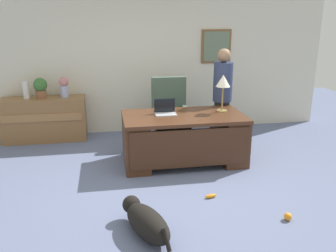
# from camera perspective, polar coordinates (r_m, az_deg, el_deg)

# --- Properties ---
(ground_plane) EXTENTS (12.00, 12.00, 0.00)m
(ground_plane) POSITION_cam_1_polar(r_m,az_deg,el_deg) (4.95, 0.82, -9.34)
(ground_plane) COLOR slate
(back_wall) EXTENTS (7.00, 0.16, 2.70)m
(back_wall) POSITION_cam_1_polar(r_m,az_deg,el_deg) (7.05, -3.04, 10.12)
(back_wall) COLOR beige
(back_wall) RESTS_ON ground_plane
(desk) EXTENTS (1.83, 0.99, 0.75)m
(desk) POSITION_cam_1_polar(r_m,az_deg,el_deg) (5.55, 2.50, -1.75)
(desk) COLOR #4C2B19
(desk) RESTS_ON ground_plane
(credenza) EXTENTS (1.47, 0.50, 0.79)m
(credenza) POSITION_cam_1_polar(r_m,az_deg,el_deg) (6.94, -18.88, 1.02)
(credenza) COLOR olive
(credenza) RESTS_ON ground_plane
(armchair) EXTENTS (0.60, 0.59, 1.17)m
(armchair) POSITION_cam_1_polar(r_m,az_deg,el_deg) (6.33, 0.36, 1.60)
(armchair) COLOR #475B4C
(armchair) RESTS_ON ground_plane
(person_standing) EXTENTS (0.32, 0.32, 1.68)m
(person_standing) POSITION_cam_1_polar(r_m,az_deg,el_deg) (6.21, 8.53, 4.50)
(person_standing) COLOR #262323
(person_standing) RESTS_ON ground_plane
(dog_lying) EXTENTS (0.56, 0.87, 0.30)m
(dog_lying) POSITION_cam_1_polar(r_m,az_deg,el_deg) (3.88, -3.51, -14.75)
(dog_lying) COLOR black
(dog_lying) RESTS_ON ground_plane
(laptop) EXTENTS (0.32, 0.22, 0.22)m
(laptop) POSITION_cam_1_polar(r_m,az_deg,el_deg) (5.51, -0.45, 2.47)
(laptop) COLOR #B2B5BA
(laptop) RESTS_ON desk
(desk_lamp) EXTENTS (0.22, 0.22, 0.58)m
(desk_lamp) POSITION_cam_1_polar(r_m,az_deg,el_deg) (5.64, 8.68, 6.69)
(desk_lamp) COLOR #9E8447
(desk_lamp) RESTS_ON desk
(vase_with_flowers) EXTENTS (0.17, 0.17, 0.37)m
(vase_with_flowers) POSITION_cam_1_polar(r_m,az_deg,el_deg) (6.75, -16.06, 6.05)
(vase_with_flowers) COLOR #A5ADCF
(vase_with_flowers) RESTS_ON credenza
(vase_empty) EXTENTS (0.11, 0.11, 0.31)m
(vase_empty) POSITION_cam_1_polar(r_m,az_deg,el_deg) (6.86, -21.47, 5.30)
(vase_empty) COLOR silver
(vase_empty) RESTS_ON credenza
(potted_plant) EXTENTS (0.24, 0.24, 0.36)m
(potted_plant) POSITION_cam_1_polar(r_m,az_deg,el_deg) (6.81, -19.46, 5.80)
(potted_plant) COLOR brown
(potted_plant) RESTS_ON credenza
(dog_toy_ball) EXTENTS (0.09, 0.09, 0.09)m
(dog_toy_ball) POSITION_cam_1_polar(r_m,az_deg,el_deg) (4.38, 18.36, -13.39)
(dog_toy_ball) COLOR orange
(dog_toy_ball) RESTS_ON ground_plane
(dog_toy_bone) EXTENTS (0.16, 0.08, 0.05)m
(dog_toy_bone) POSITION_cam_1_polar(r_m,az_deg,el_deg) (4.66, 6.76, -10.90)
(dog_toy_bone) COLOR orange
(dog_toy_bone) RESTS_ON ground_plane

